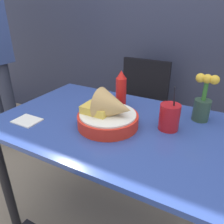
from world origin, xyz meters
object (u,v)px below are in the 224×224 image
Objects in this scene: chair_far_window at (140,104)px; food_basket at (110,114)px; ketchup_bottle at (121,89)px; flower_vase at (203,102)px; drink_cup at (169,118)px.

food_basket is (0.15, -0.79, 0.28)m from chair_far_window.
ketchup_bottle is 0.88× the size of flower_vase.
drink_cup is at bearing -124.84° from flower_vase.
flower_vase reaches higher than ketchup_bottle.
food_basket is 0.25m from ketchup_bottle.
flower_vase is (0.52, -0.52, 0.32)m from chair_far_window.
ketchup_bottle is at bearing -174.86° from flower_vase.
drink_cup is at bearing 23.71° from food_basket.
chair_far_window is at bearing 134.99° from flower_vase.
drink_cup is (0.25, 0.11, -0.01)m from food_basket.
flower_vase reaches higher than food_basket.
ketchup_bottle reaches higher than chair_far_window.
food_basket is 0.27m from drink_cup.
ketchup_bottle is (0.09, -0.56, 0.32)m from chair_far_window.
ketchup_bottle is 0.94× the size of drink_cup.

